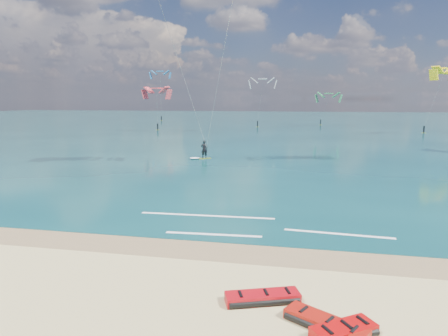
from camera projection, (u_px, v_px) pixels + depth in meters
The scene contains 8 objects.
ground at pixel (273, 149), 53.66m from camera, with size 320.00×320.00×0.00m, color tan.
wet_sand_strip at pixel (210, 250), 17.90m from camera, with size 320.00×2.40×0.01m, color olive.
sea at pixel (290, 122), 115.51m from camera, with size 320.00×200.00×0.04m, color #0A3439.
packed_kite_left at pixel (262, 302), 13.37m from camera, with size 2.68×1.03×0.37m, color #B30911, non-canonical shape.
packed_kite_mid at pixel (325, 329), 11.81m from camera, with size 2.69×1.04×0.38m, color #A8150B, non-canonical shape.
kitesurfer_main at pixel (200, 59), 39.35m from camera, with size 9.45×10.54×20.48m.
shoreline_foam at pixel (245, 225), 21.30m from camera, with size 13.84×3.61×0.01m.
distant_kites at pixel (255, 103), 94.30m from camera, with size 72.78×38.88×14.73m.
Camera 1 is at (3.92, -13.56, 6.71)m, focal length 32.00 mm.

